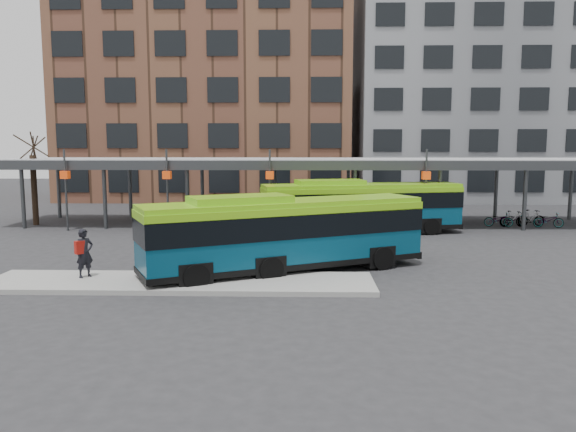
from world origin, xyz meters
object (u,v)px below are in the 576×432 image
at_px(bus_front, 285,232).
at_px(bus_rear, 361,206).
at_px(pedestrian, 84,253).
at_px(tree, 34,187).

height_order(bus_front, bus_rear, bus_front).
height_order(bus_front, pedestrian, bus_front).
distance_m(tree, bus_front, 20.76).
height_order(tree, bus_front, tree).
height_order(bus_rear, pedestrian, bus_rear).
bearing_deg(tree, bus_front, -38.60).
relative_size(bus_rear, pedestrian, 6.37).
bearing_deg(bus_rear, tree, 158.42).
height_order(tree, bus_rear, tree).
relative_size(bus_front, bus_rear, 0.98).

